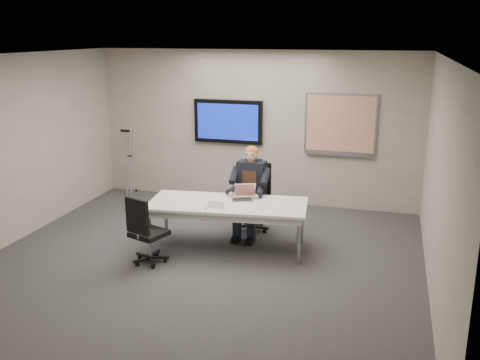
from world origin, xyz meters
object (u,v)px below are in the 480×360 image
(office_chair_near, at_px, (147,243))
(seated_person, at_px, (249,201))
(office_chair_far, at_px, (253,209))
(laptop, at_px, (243,196))
(conference_table, at_px, (228,208))

(office_chair_near, height_order, seated_person, seated_person)
(office_chair_near, bearing_deg, office_chair_far, -103.17)
(office_chair_near, relative_size, seated_person, 0.70)
(seated_person, bearing_deg, laptop, -83.37)
(seated_person, bearing_deg, conference_table, -101.19)
(office_chair_far, relative_size, office_chair_near, 1.12)
(office_chair_far, bearing_deg, seated_person, -80.70)
(office_chair_far, relative_size, laptop, 2.75)
(conference_table, distance_m, seated_person, 0.62)
(office_chair_far, bearing_deg, laptop, -77.60)
(office_chair_near, distance_m, seated_person, 1.79)
(seated_person, bearing_deg, office_chair_far, 91.34)
(conference_table, relative_size, office_chair_near, 2.44)
(office_chair_near, xyz_separation_m, seated_person, (1.05, 1.43, 0.26))
(conference_table, bearing_deg, office_chair_near, -143.83)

